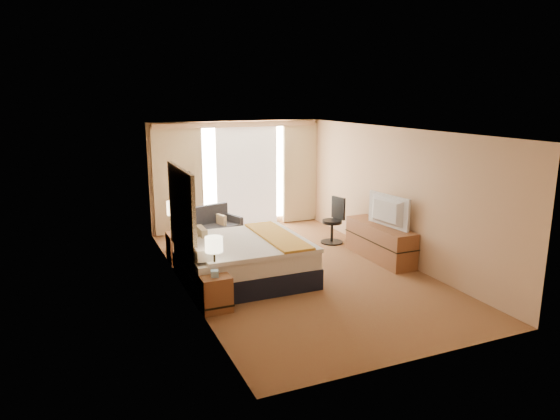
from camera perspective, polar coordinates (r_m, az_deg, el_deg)
name	(u,v)px	position (r m, az deg, el deg)	size (l,w,h in m)	color
floor	(296,271)	(9.38, 1.90, -6.94)	(4.20, 7.00, 0.02)	maroon
ceiling	(298,130)	(8.84, 2.02, 9.12)	(4.20, 7.00, 0.02)	silver
wall_back	(236,175)	(12.23, -5.01, 4.02)	(4.20, 0.02, 2.60)	tan
wall_front	(422,260)	(6.14, 15.96, -5.51)	(4.20, 0.02, 2.60)	tan
wall_left	(182,213)	(8.37, -11.18, -0.35)	(0.02, 7.00, 2.60)	tan
wall_right	(394,194)	(10.08, 12.85, 1.81)	(0.02, 7.00, 2.60)	tan
headboard	(181,212)	(8.58, -11.20, -0.17)	(0.06, 1.85, 1.50)	black
nightstand_left	(214,292)	(7.76, -7.50, -9.25)	(0.45, 0.52, 0.55)	brown
nightstand_right	(180,247)	(10.05, -11.39, -4.16)	(0.45, 0.52, 0.55)	brown
media_dresser	(380,242)	(10.15, 11.34, -3.56)	(0.50, 1.80, 0.70)	brown
window	(246,174)	(12.28, -3.85, 4.17)	(2.30, 0.02, 2.30)	white
curtains	(238,171)	(12.11, -4.86, 4.45)	(4.12, 0.19, 2.56)	beige
bed	(243,259)	(8.83, -4.20, -5.65)	(2.14, 1.95, 1.04)	black
loveseat	(211,230)	(11.23, -7.85, -2.30)	(1.40, 1.03, 0.78)	#5A1A19
floor_lamp	(187,192)	(11.29, -10.60, 2.06)	(0.20, 0.20, 1.56)	black
desk_chair	(334,223)	(11.07, 6.18, -1.44)	(0.49, 0.49, 1.01)	black
lamp_left	(214,245)	(7.60, -7.55, -4.00)	(0.27, 0.27, 0.57)	black
lamp_right	(175,209)	(9.88, -11.93, 0.15)	(0.31, 0.31, 0.65)	black
tissue_box	(215,274)	(7.55, -7.47, -7.23)	(0.11, 0.11, 0.10)	#9ACAEE
telephone	(178,231)	(10.03, -11.59, -2.38)	(0.18, 0.14, 0.07)	black
television	(384,211)	(9.81, 11.84, -0.14)	(1.09, 0.14, 0.63)	black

